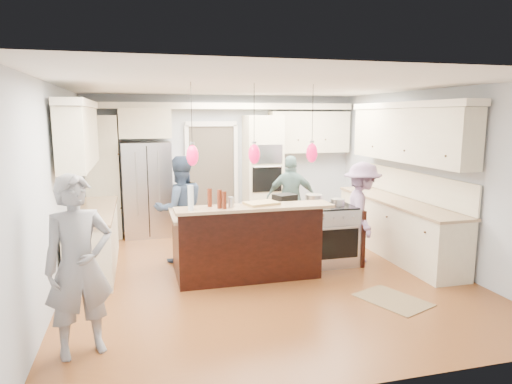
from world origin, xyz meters
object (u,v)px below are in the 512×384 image
(kitchen_island, at_px, (245,240))
(island_range, at_px, (331,235))
(person_bar_end, at_px, (79,266))
(refrigerator, at_px, (148,189))
(person_far_left, at_px, (180,209))

(kitchen_island, distance_m, island_range, 1.41)
(kitchen_island, relative_size, person_bar_end, 1.19)
(kitchen_island, relative_size, island_range, 2.28)
(refrigerator, xyz_separation_m, person_far_left, (0.45, -1.79, -0.06))
(person_bar_end, xyz_separation_m, person_far_left, (1.20, 2.65, -0.04))
(island_range, bearing_deg, kitchen_island, -176.94)
(person_bar_end, bearing_deg, refrigerator, 61.38)
(island_range, xyz_separation_m, person_far_left, (-2.26, 0.70, 0.38))
(refrigerator, bearing_deg, person_far_left, -75.89)
(kitchen_island, relative_size, person_far_left, 1.25)
(refrigerator, bearing_deg, person_bar_end, -99.59)
(person_far_left, bearing_deg, refrigerator, -86.30)
(island_range, bearing_deg, refrigerator, 137.41)
(kitchen_island, bearing_deg, refrigerator, 116.94)
(refrigerator, distance_m, kitchen_island, 2.91)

